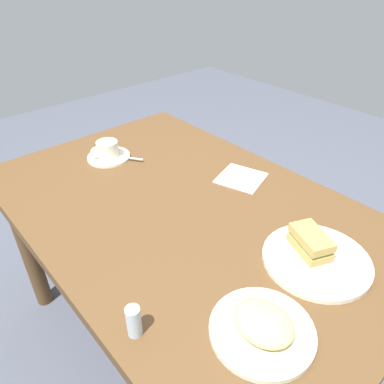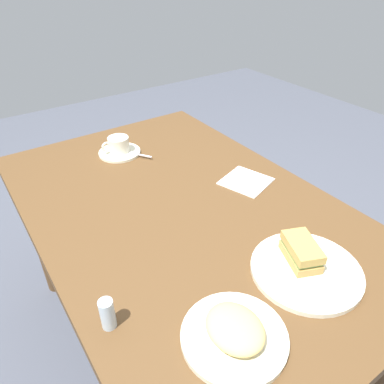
% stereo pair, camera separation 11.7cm
% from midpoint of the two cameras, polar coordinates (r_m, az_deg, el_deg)
% --- Properties ---
extents(ground_plane, '(6.00, 6.00, 0.00)m').
position_cam_midpoint_polar(ground_plane, '(1.67, -3.09, -22.17)').
color(ground_plane, '#484B57').
extents(dining_table, '(1.35, 0.88, 0.71)m').
position_cam_midpoint_polar(dining_table, '(1.21, -3.97, -5.93)').
color(dining_table, '#54391F').
rests_on(dining_table, ground_plane).
extents(sandwich_plate, '(0.28, 0.28, 0.01)m').
position_cam_midpoint_polar(sandwich_plate, '(1.00, 15.73, -10.33)').
color(sandwich_plate, silver).
rests_on(sandwich_plate, dining_table).
extents(sandwich_front, '(0.14, 0.11, 0.06)m').
position_cam_midpoint_polar(sandwich_front, '(0.99, 14.90, -7.74)').
color(sandwich_front, tan).
rests_on(sandwich_front, sandwich_plate).
extents(coffee_saucer, '(0.16, 0.16, 0.01)m').
position_cam_midpoint_polar(coffee_saucer, '(1.47, -15.16, 5.28)').
color(coffee_saucer, beige).
rests_on(coffee_saucer, dining_table).
extents(coffee_cup, '(0.08, 0.11, 0.06)m').
position_cam_midpoint_polar(coffee_cup, '(1.45, -15.44, 6.53)').
color(coffee_cup, silver).
rests_on(coffee_cup, coffee_saucer).
extents(spoon, '(0.09, 0.07, 0.01)m').
position_cam_midpoint_polar(spoon, '(1.43, -12.51, 5.25)').
color(spoon, silver).
rests_on(spoon, coffee_saucer).
extents(side_plate, '(0.23, 0.23, 0.01)m').
position_cam_midpoint_polar(side_plate, '(0.83, 6.70, -20.98)').
color(side_plate, beige).
rests_on(side_plate, dining_table).
extents(side_food_pile, '(0.14, 0.11, 0.04)m').
position_cam_midpoint_polar(side_food_pile, '(0.81, 6.85, -19.80)').
color(side_food_pile, '#E3C070').
rests_on(side_food_pile, side_plate).
extents(napkin, '(0.19, 0.19, 0.00)m').
position_cam_midpoint_polar(napkin, '(1.29, 5.17, 2.13)').
color(napkin, white).
rests_on(napkin, dining_table).
extents(salt_shaker, '(0.03, 0.03, 0.08)m').
position_cam_midpoint_polar(salt_shaker, '(0.82, -13.41, -19.32)').
color(salt_shaker, silver).
rests_on(salt_shaker, dining_table).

